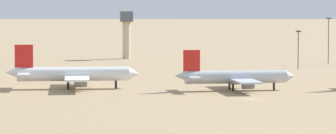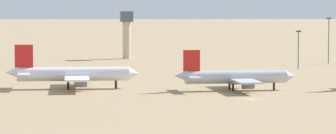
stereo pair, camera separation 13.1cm
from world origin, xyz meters
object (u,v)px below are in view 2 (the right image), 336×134
at_px(parked_jet_red_3, 72,74).
at_px(control_tower, 127,30).
at_px(light_pole_east, 329,37).
at_px(light_pole_west, 298,46).
at_px(parked_jet_red_4, 235,77).

bearing_deg(parked_jet_red_3, control_tower, 80.13).
height_order(parked_jet_red_3, light_pole_east, light_pole_east).
bearing_deg(light_pole_west, parked_jet_red_3, -139.44).
relative_size(parked_jet_red_3, parked_jet_red_4, 1.10).
xyz_separation_m(parked_jet_red_3, light_pole_east, (96.31, 92.46, 5.82)).
distance_m(parked_jet_red_3, parked_jet_red_4, 45.78).
height_order(parked_jet_red_3, light_pole_west, light_pole_west).
bearing_deg(parked_jet_red_4, light_pole_east, 58.47).
xyz_separation_m(light_pole_west, light_pole_east, (17.00, 24.59, 1.99)).
distance_m(control_tower, light_pole_east, 82.63).
xyz_separation_m(parked_jet_red_4, light_pole_west, (34.44, 76.94, 4.21)).
relative_size(parked_jet_red_4, light_pole_west, 2.54).
bearing_deg(light_pole_east, parked_jet_red_4, -116.87).
relative_size(control_tower, light_pole_east, 1.11).
xyz_separation_m(control_tower, light_pole_west, (58.22, -58.72, -3.71)).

